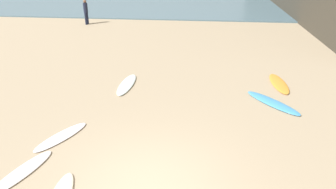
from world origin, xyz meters
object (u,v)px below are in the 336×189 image
Objects in this scene: surfboard_5 at (279,84)px; beachgoer_near at (86,11)px; surfboard_4 at (127,84)px; surfboard_1 at (61,137)px; surfboard_2 at (22,172)px; surfboard_3 at (273,103)px.

beachgoer_near is at bearing 137.01° from surfboard_5.
surfboard_4 is 1.04× the size of surfboard_5.
surfboard_2 is at bearing 106.67° from surfboard_1.
surfboard_3 is (6.86, 2.78, 0.01)m from surfboard_1.
surfboard_2 is 8.49m from surfboard_3.
beachgoer_near is at bearing -57.20° from surfboard_2.
surfboard_5 reaches higher than surfboard_1.
surfboard_3 is 5.73m from surfboard_4.
surfboard_2 is at bearing -156.40° from beachgoer_near.
surfboard_3 is at bearing -128.03° from surfboard_1.
surfboard_5 reaches higher than surfboard_4.
beachgoer_near reaches higher than surfboard_4.
surfboard_2 is 0.99× the size of surfboard_5.
surfboard_2 is (-0.39, -1.65, -0.00)m from surfboard_1.
surfboard_2 is at bearing 170.38° from surfboard_3.
surfboard_5 is at bearing -169.29° from surfboard_4.
surfboard_5 is (0.59, 1.73, -0.00)m from surfboard_3.
surfboard_4 is at bearing -141.62° from beachgoer_near.
surfboard_1 is 4.07m from surfboard_4.
beachgoer_near reaches higher than surfboard_3.
surfboard_3 is 1.83m from surfboard_5.
surfboard_2 is 0.96× the size of surfboard_4.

